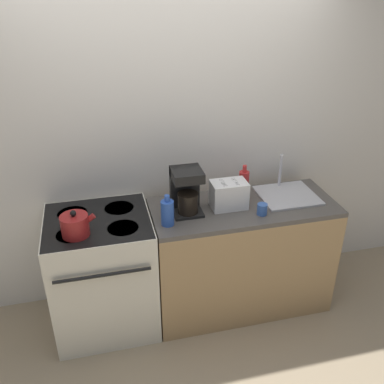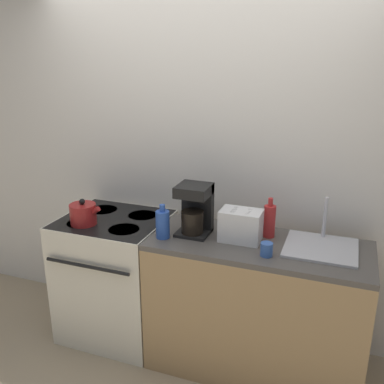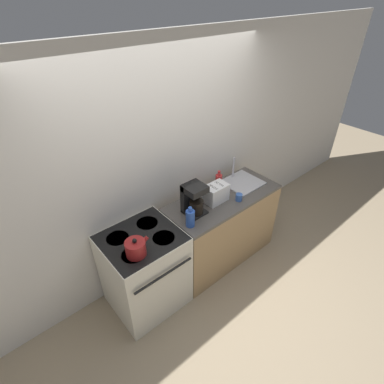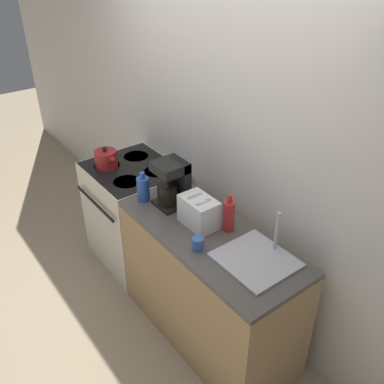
# 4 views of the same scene
# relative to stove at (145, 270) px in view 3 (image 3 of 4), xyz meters

# --- Properties ---
(ground_plane) EXTENTS (12.00, 12.00, 0.00)m
(ground_plane) POSITION_rel_stove_xyz_m (0.58, -0.33, -0.48)
(ground_plane) COLOR tan
(wall_back) EXTENTS (8.00, 0.05, 2.60)m
(wall_back) POSITION_rel_stove_xyz_m (0.58, 0.39, 0.82)
(wall_back) COLOR silver
(wall_back) RESTS_ON ground_plane
(stove) EXTENTS (0.74, 0.70, 0.93)m
(stove) POSITION_rel_stove_xyz_m (0.00, 0.00, 0.00)
(stove) COLOR silver
(stove) RESTS_ON ground_plane
(counter_block) EXTENTS (1.38, 0.58, 0.93)m
(counter_block) POSITION_rel_stove_xyz_m (1.07, -0.04, -0.01)
(counter_block) COLOR tan
(counter_block) RESTS_ON ground_plane
(kettle) EXTENTS (0.23, 0.18, 0.18)m
(kettle) POSITION_rel_stove_xyz_m (-0.14, -0.15, 0.53)
(kettle) COLOR maroon
(kettle) RESTS_ON stove
(toaster) EXTENTS (0.26, 0.17, 0.20)m
(toaster) POSITION_rel_stove_xyz_m (0.95, -0.04, 0.55)
(toaster) COLOR white
(toaster) RESTS_ON counter_block
(coffee_maker) EXTENTS (0.21, 0.21, 0.33)m
(coffee_maker) POSITION_rel_stove_xyz_m (0.64, -0.02, 0.62)
(coffee_maker) COLOR black
(coffee_maker) RESTS_ON counter_block
(sink_tray) EXTENTS (0.43, 0.40, 0.28)m
(sink_tray) POSITION_rel_stove_xyz_m (1.44, 0.02, 0.47)
(sink_tray) COLOR #B7B7BC
(sink_tray) RESTS_ON counter_block
(bottle_red) EXTENTS (0.08, 0.08, 0.26)m
(bottle_red) POSITION_rel_stove_xyz_m (1.11, 0.08, 0.56)
(bottle_red) COLOR #B72828
(bottle_red) RESTS_ON counter_block
(bottle_blue) EXTENTS (0.09, 0.09, 0.22)m
(bottle_blue) POSITION_rel_stove_xyz_m (0.47, -0.17, 0.55)
(bottle_blue) COLOR #2D56B7
(bottle_blue) RESTS_ON counter_block
(cup_blue) EXTENTS (0.07, 0.07, 0.08)m
(cup_blue) POSITION_rel_stove_xyz_m (1.15, -0.20, 0.49)
(cup_blue) COLOR #3860B2
(cup_blue) RESTS_ON counter_block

